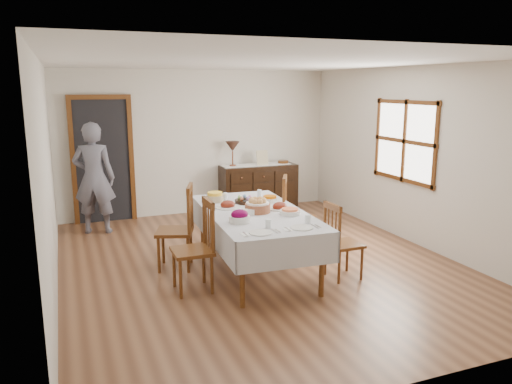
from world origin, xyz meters
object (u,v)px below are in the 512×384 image
object	(u,v)px
chair_right_near	(341,240)
chair_left_far	(179,227)
person	(94,174)
table_lamp	(233,147)
chair_left_near	(197,245)
sideboard	(259,188)
chair_right_far	(295,215)
dining_table	(255,218)

from	to	relation	value
chair_right_near	chair_left_far	bearing A→B (deg)	57.30
person	table_lamp	xyz separation A→B (m)	(2.47, 0.47, 0.27)
chair_left_near	sideboard	bearing A→B (deg)	148.60
chair_left_far	chair_right_near	world-z (taller)	chair_left_far
table_lamp	chair_right_near	bearing A→B (deg)	-87.41
chair_left_near	chair_right_far	distance (m)	1.77
person	chair_right_far	bearing A→B (deg)	156.46
chair_left_near	chair_right_far	bearing A→B (deg)	115.85
chair_right_near	sideboard	bearing A→B (deg)	-6.89
chair_right_far	sideboard	size ratio (longest dim) A/B	0.76
sideboard	table_lamp	world-z (taller)	table_lamp
dining_table	chair_left_near	bearing A→B (deg)	-156.48
chair_left_far	sideboard	world-z (taller)	chair_left_far
sideboard	person	world-z (taller)	person
chair_right_near	dining_table	bearing A→B (deg)	54.99
dining_table	table_lamp	size ratio (longest dim) A/B	5.11
chair_left_near	chair_left_far	xyz separation A→B (m)	(-0.03, 0.78, 0.02)
chair_left_near	table_lamp	xyz separation A→B (m)	(1.56, 3.31, 0.68)
sideboard	dining_table	bearing A→B (deg)	-112.38
dining_table	person	distance (m)	3.08
chair_right_far	table_lamp	xyz separation A→B (m)	(-0.04, 2.56, 0.66)
chair_left_near	chair_right_near	bearing A→B (deg)	81.53
chair_left_far	table_lamp	size ratio (longest dim) A/B	2.37
table_lamp	chair_left_far	bearing A→B (deg)	-122.07
person	table_lamp	size ratio (longest dim) A/B	4.12
chair_right_far	chair_left_near	bearing A→B (deg)	142.65
chair_left_far	table_lamp	distance (m)	3.06
chair_left_near	chair_right_far	xyz separation A→B (m)	(1.60, 0.75, 0.02)
chair_right_near	chair_right_far	bearing A→B (deg)	5.11
chair_left_near	chair_left_far	bearing A→B (deg)	-177.25
chair_left_far	dining_table	bearing A→B (deg)	80.68
chair_right_far	person	size ratio (longest dim) A/B	0.58
chair_left_near	chair_right_near	xyz separation A→B (m)	(1.72, -0.28, -0.06)
chair_left_near	table_lamp	world-z (taller)	table_lamp
sideboard	table_lamp	xyz separation A→B (m)	(-0.50, 0.03, 0.79)
chair_left_far	sideboard	xyz separation A→B (m)	(2.09, 2.50, -0.12)
chair_right_far	table_lamp	world-z (taller)	table_lamp
dining_table	chair_right_far	xyz separation A→B (m)	(0.77, 0.44, -0.14)
chair_right_near	table_lamp	size ratio (longest dim) A/B	2.06
dining_table	table_lamp	distance (m)	3.13
chair_right_far	person	xyz separation A→B (m)	(-2.51, 2.09, 0.39)
chair_right_far	table_lamp	distance (m)	2.64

